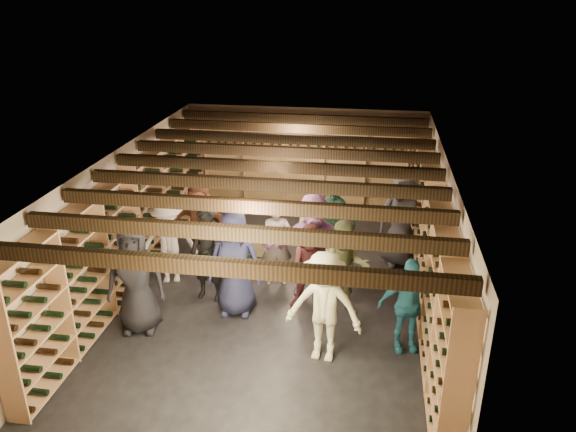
{
  "coord_description": "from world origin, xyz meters",
  "views": [
    {
      "loc": [
        1.55,
        -8.58,
        5.05
      ],
      "look_at": [
        0.18,
        0.2,
        1.32
      ],
      "focal_mm": 35.0,
      "sensor_mm": 36.0,
      "label": 1
    }
  ],
  "objects_px": {
    "person_2": "(345,268)",
    "person_9": "(169,241)",
    "person_7": "(277,244)",
    "person_8": "(312,268)",
    "crate_loose": "(336,255)",
    "person_10": "(333,221)",
    "person_6": "(235,264)",
    "crate_stack_left": "(264,242)",
    "person_12": "(402,218)",
    "person_3": "(324,307)",
    "person_0": "(136,278)",
    "person_11": "(313,244)",
    "person_4": "(407,305)",
    "person_5": "(200,223)",
    "person_1": "(208,253)",
    "crate_stack_right": "(311,228)"
  },
  "relations": [
    {
      "from": "person_1",
      "to": "person_3",
      "type": "xyz_separation_m",
      "value": [
        2.08,
        -1.38,
        0.0
      ]
    },
    {
      "from": "person_7",
      "to": "person_8",
      "type": "relative_size",
      "value": 1.03
    },
    {
      "from": "crate_loose",
      "to": "person_10",
      "type": "bearing_deg",
      "value": -172.77
    },
    {
      "from": "person_1",
      "to": "person_3",
      "type": "distance_m",
      "value": 2.49
    },
    {
      "from": "person_9",
      "to": "person_7",
      "type": "bearing_deg",
      "value": -6.98
    },
    {
      "from": "person_1",
      "to": "person_9",
      "type": "xyz_separation_m",
      "value": [
        -0.87,
        0.47,
        -0.05
      ]
    },
    {
      "from": "person_0",
      "to": "person_11",
      "type": "xyz_separation_m",
      "value": [
        2.53,
        1.58,
        0.01
      ]
    },
    {
      "from": "person_2",
      "to": "person_7",
      "type": "bearing_deg",
      "value": 137.17
    },
    {
      "from": "crate_stack_left",
      "to": "person_3",
      "type": "distance_m",
      "value": 3.54
    },
    {
      "from": "crate_loose",
      "to": "person_8",
      "type": "xyz_separation_m",
      "value": [
        -0.28,
        -1.84,
        0.66
      ]
    },
    {
      "from": "person_3",
      "to": "person_7",
      "type": "xyz_separation_m",
      "value": [
        -1.03,
        2.07,
        -0.08
      ]
    },
    {
      "from": "person_9",
      "to": "person_6",
      "type": "bearing_deg",
      "value": -44.28
    },
    {
      "from": "person_6",
      "to": "person_10",
      "type": "height_order",
      "value": "person_6"
    },
    {
      "from": "crate_stack_left",
      "to": "person_3",
      "type": "xyz_separation_m",
      "value": [
        1.49,
        -3.16,
        0.59
      ]
    },
    {
      "from": "person_4",
      "to": "person_8",
      "type": "height_order",
      "value": "person_8"
    },
    {
      "from": "person_3",
      "to": "crate_stack_left",
      "type": "bearing_deg",
      "value": 122.78
    },
    {
      "from": "person_2",
      "to": "person_9",
      "type": "height_order",
      "value": "person_2"
    },
    {
      "from": "crate_stack_left",
      "to": "person_10",
      "type": "bearing_deg",
      "value": -0.46
    },
    {
      "from": "crate_stack_left",
      "to": "person_12",
      "type": "distance_m",
      "value": 2.74
    },
    {
      "from": "person_6",
      "to": "person_7",
      "type": "height_order",
      "value": "person_6"
    },
    {
      "from": "person_7",
      "to": "person_12",
      "type": "xyz_separation_m",
      "value": [
        2.2,
        1.09,
        0.18
      ]
    },
    {
      "from": "crate_stack_right",
      "to": "person_9",
      "type": "xyz_separation_m",
      "value": [
        -2.29,
        -2.36,
        0.62
      ]
    },
    {
      "from": "crate_loose",
      "to": "person_11",
      "type": "xyz_separation_m",
      "value": [
        -0.32,
        -1.29,
        0.83
      ]
    },
    {
      "from": "person_9",
      "to": "person_11",
      "type": "relative_size",
      "value": 0.87
    },
    {
      "from": "crate_stack_left",
      "to": "crate_stack_right",
      "type": "xyz_separation_m",
      "value": [
        0.83,
        1.05,
        -0.09
      ]
    },
    {
      "from": "crate_loose",
      "to": "person_12",
      "type": "relative_size",
      "value": 0.27
    },
    {
      "from": "person_0",
      "to": "person_1",
      "type": "relative_size",
      "value": 1.07
    },
    {
      "from": "person_3",
      "to": "person_4",
      "type": "xyz_separation_m",
      "value": [
        1.17,
        0.41,
        -0.1
      ]
    },
    {
      "from": "person_3",
      "to": "person_8",
      "type": "distance_m",
      "value": 1.37
    },
    {
      "from": "person_4",
      "to": "person_6",
      "type": "distance_m",
      "value": 2.76
    },
    {
      "from": "crate_loose",
      "to": "person_4",
      "type": "xyz_separation_m",
      "value": [
        1.21,
        -2.75,
        0.66
      ]
    },
    {
      "from": "person_12",
      "to": "crate_stack_left",
      "type": "bearing_deg",
      "value": 166.97
    },
    {
      "from": "person_3",
      "to": "person_12",
      "type": "relative_size",
      "value": 0.89
    },
    {
      "from": "person_0",
      "to": "person_9",
      "type": "distance_m",
      "value": 1.56
    },
    {
      "from": "person_0",
      "to": "person_1",
      "type": "bearing_deg",
      "value": 42.8
    },
    {
      "from": "person_0",
      "to": "person_4",
      "type": "xyz_separation_m",
      "value": [
        4.06,
        0.12,
        -0.16
      ]
    },
    {
      "from": "crate_stack_right",
      "to": "person_9",
      "type": "distance_m",
      "value": 3.34
    },
    {
      "from": "person_4",
      "to": "person_9",
      "type": "xyz_separation_m",
      "value": [
        -4.11,
        1.44,
        0.05
      ]
    },
    {
      "from": "person_0",
      "to": "person_2",
      "type": "bearing_deg",
      "value": 6.75
    },
    {
      "from": "person_2",
      "to": "person_3",
      "type": "xyz_separation_m",
      "value": [
        -0.22,
        -1.25,
        0.03
      ]
    },
    {
      "from": "person_1",
      "to": "person_6",
      "type": "xyz_separation_m",
      "value": [
        0.55,
        -0.37,
        0.05
      ]
    },
    {
      "from": "person_5",
      "to": "person_7",
      "type": "relative_size",
      "value": 1.03
    },
    {
      "from": "person_2",
      "to": "person_9",
      "type": "xyz_separation_m",
      "value": [
        -3.16,
        0.6,
        -0.02
      ]
    },
    {
      "from": "crate_stack_left",
      "to": "person_8",
      "type": "xyz_separation_m",
      "value": [
        1.16,
        -1.84,
        0.49
      ]
    },
    {
      "from": "person_6",
      "to": "person_8",
      "type": "distance_m",
      "value": 1.25
    },
    {
      "from": "person_0",
      "to": "person_12",
      "type": "height_order",
      "value": "person_12"
    },
    {
      "from": "person_3",
      "to": "person_6",
      "type": "height_order",
      "value": "person_6"
    },
    {
      "from": "person_0",
      "to": "person_7",
      "type": "distance_m",
      "value": 2.58
    },
    {
      "from": "person_9",
      "to": "person_11",
      "type": "xyz_separation_m",
      "value": [
        2.58,
        0.02,
        0.12
      ]
    },
    {
      "from": "person_2",
      "to": "person_10",
      "type": "height_order",
      "value": "person_2"
    }
  ]
}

